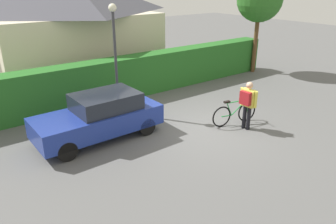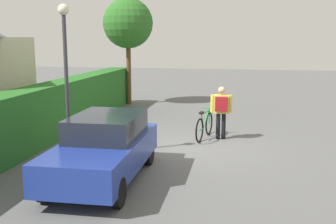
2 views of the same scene
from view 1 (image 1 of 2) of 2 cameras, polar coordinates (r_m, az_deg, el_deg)
name	(u,v)px [view 1 (image 1 of 2)]	position (r m, az deg, el deg)	size (l,w,h in m)	color
ground_plane	(205,128)	(11.15, 6.55, -2.86)	(60.00, 60.00, 0.00)	#595959
hedge_row	(136,75)	(14.19, -5.72, 6.43)	(15.17, 0.90, 1.72)	#266623
house_distant	(72,25)	(17.55, -16.56, 14.42)	(8.16, 5.56, 5.04)	beige
parked_car_near	(100,116)	(10.38, -11.87, -0.71)	(3.96, 1.69, 1.44)	navy
bicycle	(234,113)	(11.49, 11.62, -0.21)	(1.80, 0.54, 0.91)	black
person_rider	(248,101)	(10.97, 13.81, 1.86)	(0.37, 0.67, 1.65)	black
street_lamp	(115,45)	(11.75, -9.35, 11.60)	(0.28, 0.28, 3.97)	#38383D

